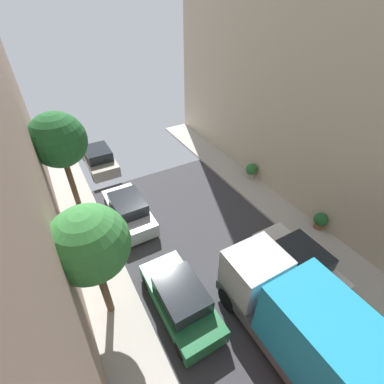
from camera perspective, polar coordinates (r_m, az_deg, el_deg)
parked_car_left_3 at (r=11.49m, az=-2.39°, el=-21.35°), size 1.78×4.20×1.57m
parked_car_left_4 at (r=15.29m, az=-12.98°, el=-3.70°), size 1.78×4.20×1.57m
parked_car_left_5 at (r=20.35m, az=-18.72°, el=6.49°), size 1.78×4.20×1.57m
parked_car_right_2 at (r=13.39m, az=21.27°, el=-13.27°), size 1.78×4.20×1.57m
delivery_truck at (r=10.36m, az=22.99°, el=-25.20°), size 2.26×6.60×3.38m
street_tree_0 at (r=9.43m, az=-20.47°, el=-10.18°), size 2.62×2.62×5.12m
street_tree_2 at (r=15.51m, az=-26.00°, el=9.57°), size 2.83×2.83×5.53m
potted_plant_3 at (r=15.88m, az=25.08°, el=-5.33°), size 0.71×0.71×0.94m
potted_plant_4 at (r=18.50m, az=12.19°, el=4.43°), size 0.74×0.74×1.01m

